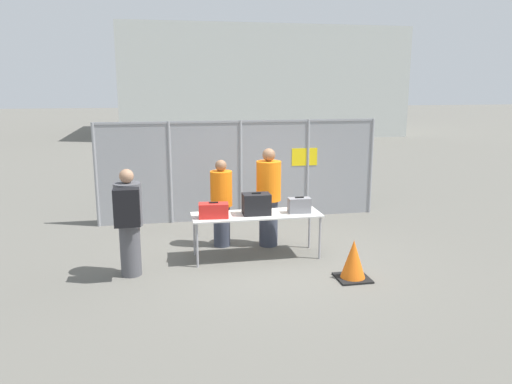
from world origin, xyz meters
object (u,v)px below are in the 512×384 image
(security_worker_far, at_px, (221,202))
(traffic_cone, at_px, (353,261))
(suitcase_grey, at_px, (299,205))
(utility_trailer, at_px, (266,187))
(inspection_table, at_px, (256,217))
(suitcase_black, at_px, (256,204))
(traveler_hooded, at_px, (129,219))
(suitcase_red, at_px, (214,210))
(security_worker_near, at_px, (269,196))

(security_worker_far, height_order, traffic_cone, security_worker_far)
(suitcase_grey, relative_size, utility_trailer, 0.10)
(inspection_table, relative_size, suitcase_black, 4.69)
(utility_trailer, bearing_deg, inspection_table, -104.93)
(suitcase_grey, xyz_separation_m, traveler_hooded, (-2.90, -0.44, 0.03))
(suitcase_red, xyz_separation_m, suitcase_grey, (1.52, 0.04, 0.01))
(suitcase_red, bearing_deg, traffic_cone, -30.37)
(traveler_hooded, relative_size, security_worker_near, 0.93)
(traveler_hooded, distance_m, security_worker_near, 2.73)
(security_worker_far, bearing_deg, suitcase_black, 144.42)
(traffic_cone, bearing_deg, suitcase_red, 149.63)
(security_worker_far, bearing_deg, utility_trailer, -95.52)
(security_worker_far, bearing_deg, traffic_cone, 151.97)
(inspection_table, bearing_deg, traveler_hooded, -166.83)
(suitcase_red, height_order, suitcase_grey, suitcase_grey)
(suitcase_grey, height_order, security_worker_far, security_worker_far)
(suitcase_black, distance_m, traffic_cone, 1.94)
(suitcase_grey, bearing_deg, utility_trailer, 85.74)
(security_worker_far, bearing_deg, inspection_table, 145.38)
(traveler_hooded, bearing_deg, security_worker_near, 6.59)
(traveler_hooded, height_order, security_worker_far, traveler_hooded)
(traveler_hooded, bearing_deg, inspection_table, -4.23)
(suitcase_black, distance_m, traveler_hooded, 2.19)
(suitcase_grey, height_order, traveler_hooded, traveler_hooded)
(suitcase_black, relative_size, traveler_hooded, 0.28)
(security_worker_near, xyz_separation_m, security_worker_far, (-0.87, 0.14, -0.11))
(security_worker_far, bearing_deg, security_worker_near, -168.35)
(suitcase_grey, relative_size, traffic_cone, 0.61)
(suitcase_grey, height_order, utility_trailer, suitcase_grey)
(inspection_table, distance_m, utility_trailer, 4.11)
(suitcase_black, height_order, traffic_cone, suitcase_black)
(suitcase_grey, bearing_deg, suitcase_black, 176.86)
(suitcase_black, height_order, traveler_hooded, traveler_hooded)
(inspection_table, relative_size, traveler_hooded, 1.31)
(utility_trailer, bearing_deg, traveler_hooded, -125.62)
(inspection_table, height_order, suitcase_grey, suitcase_grey)
(inspection_table, distance_m, traffic_cone, 1.88)
(suitcase_grey, distance_m, utility_trailer, 4.06)
(suitcase_red, height_order, security_worker_near, security_worker_near)
(inspection_table, bearing_deg, security_worker_far, 124.79)
(inspection_table, bearing_deg, utility_trailer, 75.07)
(suitcase_red, height_order, traveler_hooded, traveler_hooded)
(suitcase_grey, relative_size, security_worker_far, 0.24)
(suitcase_red, bearing_deg, suitcase_grey, 1.59)
(traveler_hooded, relative_size, utility_trailer, 0.44)
(suitcase_red, distance_m, security_worker_near, 1.32)
(utility_trailer, xyz_separation_m, traffic_cone, (0.23, -5.26, -0.13))
(inspection_table, distance_m, suitcase_red, 0.79)
(suitcase_grey, distance_m, traffic_cone, 1.49)
(security_worker_near, bearing_deg, security_worker_far, -17.34)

